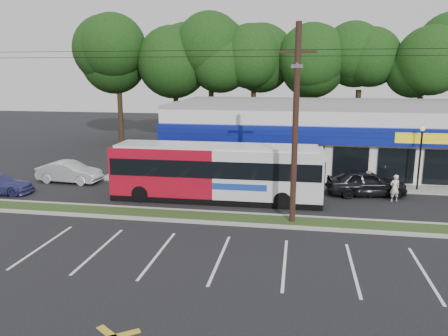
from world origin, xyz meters
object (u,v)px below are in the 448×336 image
car_dark (366,183)px  pedestrian_a (395,188)px  utility_pole (292,119)px  metrobus (216,171)px  lamp_post (420,151)px  car_silver (69,172)px  pedestrian_b (367,184)px

car_dark → pedestrian_a: car_dark is taller
utility_pole → pedestrian_a: 9.21m
utility_pole → pedestrian_a: size_ratio=30.08×
utility_pole → metrobus: bearing=141.5°
lamp_post → metrobus: (-12.66, -4.30, -0.86)m
metrobus → pedestrian_a: (10.66, 1.50, -0.98)m
car_silver → pedestrian_a: bearing=-88.7°
utility_pole → pedestrian_a: (6.17, 5.07, -4.58)m
metrobus → pedestrian_b: 9.52m
lamp_post → car_dark: size_ratio=0.87×
utility_pole → car_silver: size_ratio=10.98×
metrobus → pedestrian_a: metrobus is taller
utility_pole → car_silver: 17.33m
utility_pole → lamp_post: size_ratio=11.76×
metrobus → pedestrian_b: metrobus is taller
utility_pole → car_dark: bearing=52.8°
car_dark → car_silver: size_ratio=1.08×
utility_pole → metrobus: size_ratio=3.93×
lamp_post → pedestrian_a: (-2.00, -2.80, -1.84)m
lamp_post → pedestrian_b: lamp_post is taller
lamp_post → pedestrian_a: size_ratio=2.56×
car_silver → pedestrian_a: (21.72, -1.00, 0.08)m
lamp_post → car_dark: (-3.50, -1.72, -1.84)m
car_silver → pedestrian_a: 21.74m
car_dark → pedestrian_b: (0.02, -0.26, -0.01)m
pedestrian_b → lamp_post: bearing=-135.8°
pedestrian_b → metrobus: bearing=28.8°
metrobus → lamp_post: bearing=18.2°
metrobus → car_dark: 9.56m
car_dark → pedestrian_a: 1.85m
lamp_post → car_silver: lamp_post is taller
car_dark → car_silver: 20.21m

